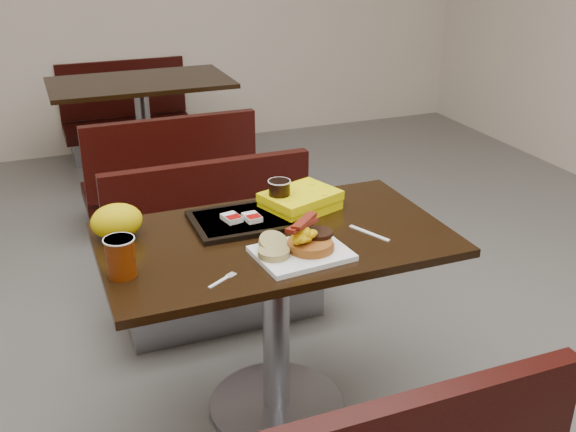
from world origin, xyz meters
name	(u,v)px	position (x,y,z in m)	size (l,w,h in m)	color
floor	(277,408)	(0.00, 0.00, 0.00)	(6.00, 7.00, 0.01)	slate
table_near	(276,327)	(0.00, 0.00, 0.38)	(1.20, 0.70, 0.75)	black
bench_near_n	(222,251)	(0.00, 0.70, 0.36)	(1.00, 0.46, 0.72)	black
table_far	(145,134)	(0.00, 2.60, 0.38)	(1.20, 0.70, 0.75)	black
bench_far_s	(166,168)	(0.00, 1.90, 0.36)	(1.00, 0.46, 0.72)	black
bench_far_n	(128,111)	(0.00, 3.30, 0.36)	(1.00, 0.46, 0.72)	black
platter	(302,253)	(0.03, -0.17, 0.76)	(0.29, 0.23, 0.02)	white
pancake_stack	(311,244)	(0.06, -0.17, 0.78)	(0.15, 0.15, 0.03)	#995B19
sausage_patty	(319,233)	(0.10, -0.14, 0.81)	(0.09, 0.09, 0.01)	black
scrambled_eggs	(302,235)	(0.03, -0.18, 0.83)	(0.10, 0.09, 0.05)	yellow
bacon_strips	(302,224)	(0.03, -0.17, 0.86)	(0.18, 0.08, 0.01)	#470C05
muffin_bottom	(274,253)	(-0.07, -0.17, 0.78)	(0.10, 0.10, 0.02)	tan
muffin_top	(273,243)	(-0.05, -0.12, 0.79)	(0.09, 0.09, 0.02)	tan
coffee_cup_near	(121,257)	(-0.54, -0.09, 0.81)	(0.09, 0.09, 0.13)	#8B2E05
fork	(219,282)	(-0.28, -0.24, 0.75)	(0.11, 0.02, 0.00)	white
knife	(369,233)	(0.31, -0.10, 0.75)	(0.17, 0.01, 0.00)	white
condiment_ketchup	(280,229)	(0.03, 0.03, 0.75)	(0.04, 0.03, 0.01)	#8C0504
tray	(247,220)	(-0.05, 0.15, 0.76)	(0.40, 0.28, 0.02)	black
hashbrown_sleeve_left	(232,218)	(-0.11, 0.14, 0.78)	(0.05, 0.07, 0.02)	silver
hashbrown_sleeve_right	(252,217)	(-0.04, 0.12, 0.78)	(0.05, 0.07, 0.02)	silver
coffee_cup_far	(279,194)	(0.08, 0.18, 0.82)	(0.08, 0.08, 0.11)	black
clamshell	(300,201)	(0.17, 0.18, 0.79)	(0.27, 0.20, 0.07)	#F3DF04
paper_bag	(117,221)	(-0.51, 0.19, 0.81)	(0.18, 0.13, 0.12)	#D0AF06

